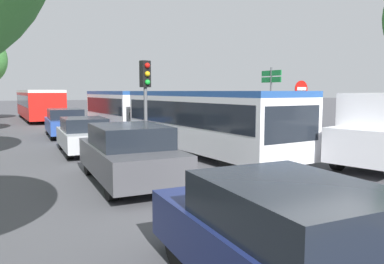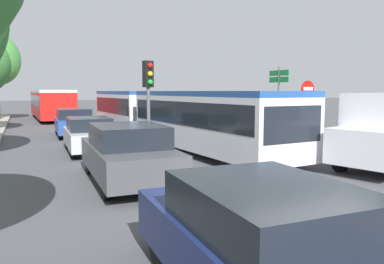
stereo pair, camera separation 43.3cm
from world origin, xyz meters
TOP-DOWN VIEW (x-y plane):
  - ground_plane at (0.00, 0.00)m, footprint 200.00×200.00m
  - articulated_bus at (1.93, 12.21)m, footprint 3.66×16.12m
  - city_bus_rear at (-1.96, 29.85)m, footprint 2.87×11.47m
  - queued_car_navy at (-1.91, -0.62)m, footprint 1.84×4.10m
  - queued_car_graphite at (-1.77, 5.57)m, footprint 1.98×4.41m
  - queued_car_silver at (-1.89, 10.95)m, footprint 1.78×3.96m
  - queued_car_blue at (-1.75, 16.70)m, footprint 1.90×4.23m
  - traffic_light at (-0.22, 8.56)m, footprint 0.36×0.39m
  - no_entry_sign at (6.90, 8.68)m, footprint 0.70×0.08m
  - direction_sign_post at (7.94, 12.03)m, footprint 0.19×1.40m

SIDE VIEW (x-z plane):
  - ground_plane at x=0.00m, z-range 0.00..0.00m
  - queued_car_silver at x=-1.89m, z-range 0.01..1.37m
  - queued_car_navy at x=-1.91m, z-range 0.01..1.42m
  - queued_car_blue at x=-1.75m, z-range 0.01..1.46m
  - queued_car_graphite at x=-1.77m, z-range 0.01..1.52m
  - articulated_bus at x=1.93m, z-range 0.18..2.56m
  - city_bus_rear at x=-1.96m, z-range 0.19..2.65m
  - no_entry_sign at x=6.90m, z-range 0.47..3.29m
  - traffic_light at x=-0.22m, z-range 0.80..4.20m
  - direction_sign_post at x=7.94m, z-range 0.75..4.35m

